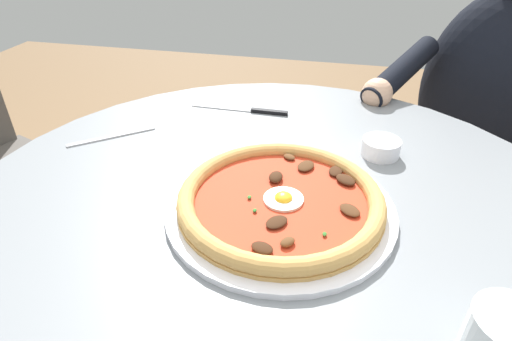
# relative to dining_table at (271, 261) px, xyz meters

# --- Properties ---
(dining_table) EXTENTS (1.00, 1.00, 0.75)m
(dining_table) POSITION_rel_dining_table_xyz_m (0.00, 0.00, 0.00)
(dining_table) COLOR gray
(dining_table) RESTS_ON ground
(pizza_on_plate) EXTENTS (0.34, 0.34, 0.04)m
(pizza_on_plate) POSITION_rel_dining_table_xyz_m (-0.02, -0.02, 0.15)
(pizza_on_plate) COLOR white
(pizza_on_plate) RESTS_ON dining_table
(steak_knife) EXTENTS (0.01, 0.22, 0.01)m
(steak_knife) POSITION_rel_dining_table_xyz_m (0.31, 0.10, 0.13)
(steak_knife) COLOR silver
(steak_knife) RESTS_ON dining_table
(ramekin_capers) EXTENTS (0.07, 0.07, 0.03)m
(ramekin_capers) POSITION_rel_dining_table_xyz_m (0.18, -0.16, 0.15)
(ramekin_capers) COLOR white
(ramekin_capers) RESTS_ON dining_table
(fork_utensil) EXTENTS (0.12, 0.14, 0.00)m
(fork_utensil) POSITION_rel_dining_table_xyz_m (0.13, 0.34, 0.13)
(fork_utensil) COLOR #BCBCC1
(fork_utensil) RESTS_ON dining_table
(diner_person) EXTENTS (0.43, 0.56, 1.17)m
(diner_person) POSITION_rel_dining_table_xyz_m (0.59, -0.45, -0.09)
(diner_person) COLOR #282833
(diner_person) RESTS_ON ground
(cafe_chair_diner) EXTENTS (0.56, 0.56, 0.85)m
(cafe_chair_diner) POSITION_rel_dining_table_xyz_m (0.70, -0.54, -0.11)
(cafe_chair_diner) COLOR #957050
(cafe_chair_diner) RESTS_ON ground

